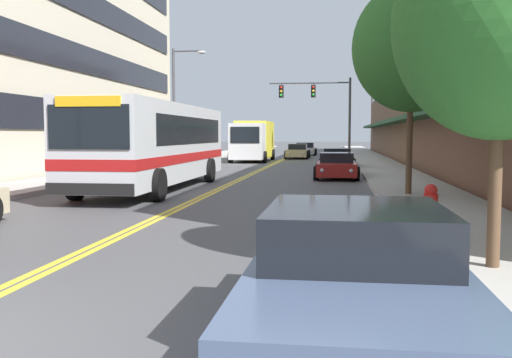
# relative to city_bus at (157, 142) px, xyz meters

# --- Properties ---
(ground_plane) EXTENTS (240.00, 240.00, 0.00)m
(ground_plane) POSITION_rel_city_bus_xyz_m (2.32, 20.87, -1.74)
(ground_plane) COLOR #4C4C4F
(sidewalk_left) EXTENTS (2.91, 106.00, 0.16)m
(sidewalk_left) POSITION_rel_city_bus_xyz_m (-4.63, 20.87, -1.66)
(sidewalk_left) COLOR #B2ADA5
(sidewalk_left) RESTS_ON ground_plane
(sidewalk_right) EXTENTS (2.91, 106.00, 0.16)m
(sidewalk_right) POSITION_rel_city_bus_xyz_m (9.28, 20.87, -1.66)
(sidewalk_right) COLOR #B2ADA5
(sidewalk_right) RESTS_ON ground_plane
(centre_line) EXTENTS (0.34, 106.00, 0.01)m
(centre_line) POSITION_rel_city_bus_xyz_m (2.32, 20.87, -1.74)
(centre_line) COLOR yellow
(centre_line) RESTS_ON ground_plane
(storefront_row_right) EXTENTS (9.10, 68.00, 10.58)m
(storefront_row_right) POSITION_rel_city_bus_xyz_m (14.97, 20.87, 3.54)
(storefront_row_right) COLOR brown
(storefront_row_right) RESTS_ON ground_plane
(city_bus) EXTENTS (2.89, 11.56, 3.07)m
(city_bus) POSITION_rel_city_bus_xyz_m (0.00, 0.00, 0.00)
(city_bus) COLOR silver
(city_bus) RESTS_ON ground_plane
(car_dark_grey_parked_left_mid) EXTENTS (1.97, 4.16, 1.35)m
(car_dark_grey_parked_left_mid) POSITION_rel_city_bus_xyz_m (-1.99, 12.04, -1.11)
(car_dark_grey_parked_left_mid) COLOR #38383D
(car_dark_grey_parked_left_mid) RESTS_ON ground_plane
(car_slate_blue_parked_right_foreground) EXTENTS (2.15, 4.45, 1.33)m
(car_slate_blue_parked_right_foreground) POSITION_rel_city_bus_xyz_m (6.73, -15.12, -1.12)
(car_slate_blue_parked_right_foreground) COLOR #475675
(car_slate_blue_parked_right_foreground) RESTS_ON ground_plane
(car_charcoal_parked_right_mid) EXTENTS (2.06, 4.64, 1.19)m
(car_charcoal_parked_right_mid) POSITION_rel_city_bus_xyz_m (6.63, 13.61, -1.17)
(car_charcoal_parked_right_mid) COLOR #232328
(car_charcoal_parked_right_mid) RESTS_ON ground_plane
(car_red_parked_right_far) EXTENTS (1.99, 4.25, 1.17)m
(car_red_parked_right_far) POSITION_rel_city_bus_xyz_m (6.58, 5.95, -1.19)
(car_red_parked_right_far) COLOR maroon
(car_red_parked_right_far) RESTS_ON ground_plane
(car_silver_moving_lead) EXTENTS (2.17, 4.28, 1.22)m
(car_silver_moving_lead) POSITION_rel_city_bus_xyz_m (3.59, 35.55, -1.17)
(car_silver_moving_lead) COLOR #B7B7BC
(car_silver_moving_lead) RESTS_ON ground_plane
(car_champagne_moving_second) EXTENTS (1.97, 4.88, 1.22)m
(car_champagne_moving_second) POSITION_rel_city_bus_xyz_m (3.37, 27.62, -1.16)
(car_champagne_moving_second) COLOR beige
(car_champagne_moving_second) RESTS_ON ground_plane
(box_truck) EXTENTS (2.70, 7.40, 3.00)m
(box_truck) POSITION_rel_city_bus_xyz_m (0.37, 22.04, -0.16)
(box_truck) COLOR white
(box_truck) RESTS_ON ground_plane
(traffic_signal_mast) EXTENTS (6.02, 0.38, 6.14)m
(traffic_signal_mast) POSITION_rel_city_bus_xyz_m (5.44, 22.12, 2.64)
(traffic_signal_mast) COLOR #47474C
(traffic_signal_mast) RESTS_ON ground_plane
(street_lamp_left_far) EXTENTS (2.04, 0.28, 7.03)m
(street_lamp_left_far) POSITION_rel_city_bus_xyz_m (-2.68, 12.59, 2.47)
(street_lamp_left_far) COLOR #47474C
(street_lamp_left_far) RESTS_ON ground_plane
(street_tree_right_near) EXTENTS (2.89, 2.89, 4.94)m
(street_tree_right_near) POSITION_rel_city_bus_xyz_m (8.72, -12.12, 1.76)
(street_tree_right_near) COLOR brown
(street_tree_right_near) RESTS_ON sidewalk_right
(street_tree_right_mid) EXTENTS (3.60, 3.60, 6.48)m
(street_tree_right_mid) POSITION_rel_city_bus_xyz_m (8.79, -2.19, 2.91)
(street_tree_right_mid) COLOR brown
(street_tree_right_mid) RESTS_ON sidewalk_right
(fire_hydrant) EXTENTS (0.34, 0.26, 0.94)m
(fire_hydrant) POSITION_rel_city_bus_xyz_m (8.27, -9.60, -1.12)
(fire_hydrant) COLOR red
(fire_hydrant) RESTS_ON sidewalk_right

